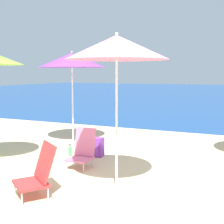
{
  "coord_description": "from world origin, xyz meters",
  "views": [
    {
      "loc": [
        1.9,
        -4.31,
        1.77
      ],
      "look_at": [
        -0.61,
        1.25,
        1.0
      ],
      "focal_mm": 50.0,
      "sensor_mm": 36.0,
      "label": 1
    }
  ],
  "objects_px": {
    "beach_chair_pink": "(83,150)",
    "beach_chair_red": "(39,172)",
    "beach_umbrella_purple": "(72,60)",
    "backpack_purple": "(97,147)",
    "water_bottle": "(70,151)",
    "beach_umbrella_pink": "(117,48)"
  },
  "relations": [
    {
      "from": "beach_chair_red",
      "to": "backpack_purple",
      "type": "height_order",
      "value": "beach_chair_red"
    },
    {
      "from": "beach_umbrella_pink",
      "to": "backpack_purple",
      "type": "distance_m",
      "value": 2.73
    },
    {
      "from": "beach_chair_pink",
      "to": "beach_chair_red",
      "type": "bearing_deg",
      "value": -85.64
    },
    {
      "from": "beach_umbrella_pink",
      "to": "backpack_purple",
      "type": "height_order",
      "value": "beach_umbrella_pink"
    },
    {
      "from": "beach_umbrella_pink",
      "to": "water_bottle",
      "type": "distance_m",
      "value": 2.94
    },
    {
      "from": "beach_chair_red",
      "to": "water_bottle",
      "type": "height_order",
      "value": "beach_chair_red"
    },
    {
      "from": "beach_chair_pink",
      "to": "beach_chair_red",
      "type": "relative_size",
      "value": 0.97
    },
    {
      "from": "beach_umbrella_purple",
      "to": "beach_umbrella_pink",
      "type": "xyz_separation_m",
      "value": [
        2.28,
        -2.49,
        0.05
      ]
    },
    {
      "from": "beach_umbrella_purple",
      "to": "backpack_purple",
      "type": "height_order",
      "value": "beach_umbrella_purple"
    },
    {
      "from": "water_bottle",
      "to": "beach_chair_red",
      "type": "bearing_deg",
      "value": -69.99
    },
    {
      "from": "beach_umbrella_pink",
      "to": "water_bottle",
      "type": "relative_size",
      "value": 8.95
    },
    {
      "from": "beach_umbrella_purple",
      "to": "beach_umbrella_pink",
      "type": "relative_size",
      "value": 0.98
    },
    {
      "from": "backpack_purple",
      "to": "water_bottle",
      "type": "distance_m",
      "value": 0.59
    },
    {
      "from": "beach_chair_red",
      "to": "water_bottle",
      "type": "xyz_separation_m",
      "value": [
        -0.74,
        2.02,
        -0.26
      ]
    },
    {
      "from": "beach_umbrella_purple",
      "to": "beach_chair_pink",
      "type": "relative_size",
      "value": 3.14
    },
    {
      "from": "water_bottle",
      "to": "beach_umbrella_pink",
      "type": "bearing_deg",
      "value": -38.93
    },
    {
      "from": "beach_chair_pink",
      "to": "beach_chair_red",
      "type": "xyz_separation_m",
      "value": [
        0.12,
        -1.49,
        0.03
      ]
    },
    {
      "from": "beach_umbrella_pink",
      "to": "beach_chair_pink",
      "type": "relative_size",
      "value": 3.2
    },
    {
      "from": "beach_umbrella_purple",
      "to": "water_bottle",
      "type": "relative_size",
      "value": 8.76
    },
    {
      "from": "beach_umbrella_purple",
      "to": "beach_chair_red",
      "type": "xyz_separation_m",
      "value": [
        1.36,
        -3.17,
        -1.72
      ]
    },
    {
      "from": "beach_umbrella_purple",
      "to": "water_bottle",
      "type": "height_order",
      "value": "beach_umbrella_purple"
    },
    {
      "from": "beach_chair_pink",
      "to": "backpack_purple",
      "type": "height_order",
      "value": "beach_chair_pink"
    }
  ]
}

